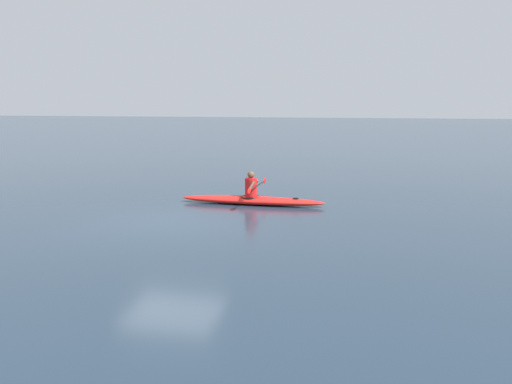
# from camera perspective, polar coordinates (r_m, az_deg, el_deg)

# --- Properties ---
(ground_plane) EXTENTS (160.00, 160.00, 0.00)m
(ground_plane) POSITION_cam_1_polar(r_m,az_deg,el_deg) (14.34, -8.81, -3.20)
(ground_plane) COLOR #1E2D3D
(kayak) EXTENTS (4.48, 0.81, 0.25)m
(kayak) POSITION_cam_1_polar(r_m,az_deg,el_deg) (16.60, -0.40, -0.87)
(kayak) COLOR red
(kayak) RESTS_ON ground
(kayaker) EXTENTS (0.44, 2.44, 0.77)m
(kayaker) POSITION_cam_1_polar(r_m,az_deg,el_deg) (16.53, -0.46, 0.65)
(kayaker) COLOR red
(kayaker) RESTS_ON kayak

